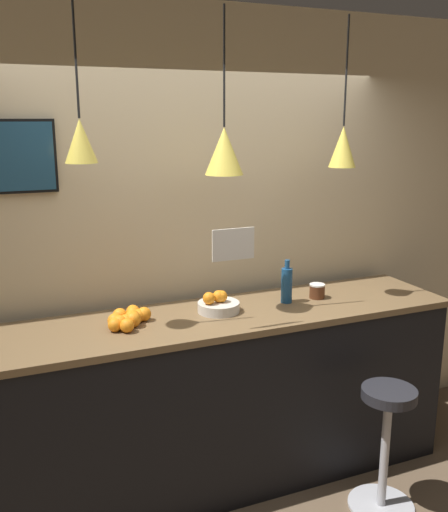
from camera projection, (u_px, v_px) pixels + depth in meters
The scene contains 11 objects.
back_wall at pixel (197, 241), 3.68m from camera, with size 8.00×0.06×2.90m.
service_counter at pixel (224, 398), 3.49m from camera, with size 2.86×0.67×1.10m.
bar_stool at pixel (386, 434), 3.24m from camera, with size 0.38×0.38×0.75m.
fruit_bowl at pixel (218, 305), 3.38m from camera, with size 0.25×0.25×0.13m.
orange_pile at pixel (129, 318), 3.17m from camera, with size 0.27×0.29×0.09m.
juice_bottle at pixel (287, 284), 3.54m from camera, with size 0.07×0.07×0.27m.
spread_jar at pixel (317, 291), 3.64m from camera, with size 0.10×0.10×0.09m.
pendant_lamp_left at pixel (80, 140), 2.83m from camera, with size 0.16×0.16×0.80m.
pendant_lamp_middle at pixel (224, 151), 3.14m from camera, with size 0.21×0.21×0.89m.
pendant_lamp_right at pixel (343, 146), 3.43m from camera, with size 0.16×0.16×0.87m.
hanging_menu_board at pixel (233, 244), 3.00m from camera, with size 0.24×0.01×0.17m.
Camera 1 is at (-1.24, -2.21, 2.22)m, focal length 40.00 mm.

